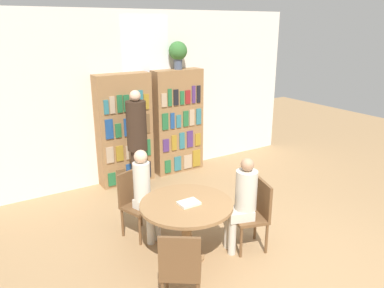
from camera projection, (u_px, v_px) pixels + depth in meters
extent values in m
plane|color=#9E7A51|center=(294.00, 275.00, 4.29)|extent=(16.00, 16.00, 0.00)
cube|color=silver|center=(147.00, 96.00, 6.84)|extent=(6.40, 0.06, 3.00)
cube|color=white|center=(146.00, 48.00, 6.55)|extent=(0.90, 0.01, 1.10)
cube|color=olive|center=(124.00, 130.00, 6.57)|extent=(0.96, 0.32, 1.96)
cube|color=#236638|center=(112.00, 179.00, 6.50)|extent=(0.13, 0.02, 0.23)
cube|color=brown|center=(121.00, 177.00, 6.58)|extent=(0.15, 0.02, 0.27)
cube|color=navy|center=(130.00, 173.00, 6.66)|extent=(0.14, 0.02, 0.33)
cube|color=#2D707A|center=(140.00, 171.00, 6.76)|extent=(0.15, 0.02, 0.30)
cube|color=black|center=(148.00, 169.00, 6.85)|extent=(0.11, 0.02, 0.31)
cube|color=tan|center=(110.00, 155.00, 6.36)|extent=(0.13, 0.02, 0.28)
cube|color=olive|center=(120.00, 153.00, 6.45)|extent=(0.13, 0.02, 0.27)
cube|color=tan|center=(129.00, 152.00, 6.54)|extent=(0.11, 0.02, 0.25)
cube|color=navy|center=(138.00, 151.00, 6.63)|extent=(0.11, 0.02, 0.25)
cube|color=#236638|center=(147.00, 148.00, 6.71)|extent=(0.14, 0.02, 0.30)
cube|color=navy|center=(109.00, 129.00, 6.23)|extent=(0.13, 0.02, 0.33)
cube|color=#236638|center=(118.00, 131.00, 6.33)|extent=(0.10, 0.02, 0.24)
cube|color=navy|center=(128.00, 127.00, 6.41)|extent=(0.15, 0.02, 0.31)
cube|color=black|center=(137.00, 127.00, 6.50)|extent=(0.13, 0.02, 0.26)
cube|color=brown|center=(146.00, 124.00, 6.58)|extent=(0.14, 0.02, 0.34)
cube|color=#2D707A|center=(106.00, 107.00, 6.10)|extent=(0.08, 0.02, 0.24)
cube|color=tan|center=(112.00, 105.00, 6.15)|extent=(0.09, 0.02, 0.28)
cube|color=#236638|center=(120.00, 104.00, 6.22)|extent=(0.09, 0.02, 0.29)
cube|color=#236638|center=(126.00, 103.00, 6.28)|extent=(0.10, 0.02, 0.29)
cube|color=tan|center=(133.00, 102.00, 6.34)|extent=(0.09, 0.02, 0.29)
cube|color=#2D707A|center=(140.00, 100.00, 6.40)|extent=(0.10, 0.02, 0.34)
cube|color=olive|center=(146.00, 102.00, 6.47)|extent=(0.09, 0.02, 0.26)
cube|color=olive|center=(178.00, 122.00, 7.12)|extent=(0.96, 0.32, 1.96)
cube|color=#236638|center=(168.00, 167.00, 7.07)|extent=(0.12, 0.02, 0.25)
cube|color=#2D707A|center=(178.00, 164.00, 7.17)|extent=(0.14, 0.02, 0.28)
cube|color=tan|center=(188.00, 162.00, 7.29)|extent=(0.17, 0.02, 0.27)
cube|color=olive|center=(197.00, 158.00, 7.38)|extent=(0.17, 0.02, 0.34)
cube|color=#4C2D6B|center=(166.00, 146.00, 6.92)|extent=(0.12, 0.02, 0.24)
cube|color=olive|center=(174.00, 143.00, 7.00)|extent=(0.10, 0.02, 0.29)
cube|color=#2D707A|center=(182.00, 141.00, 7.09)|extent=(0.11, 0.02, 0.31)
cube|color=#4C2D6B|center=(190.00, 139.00, 7.18)|extent=(0.13, 0.02, 0.32)
cube|color=olive|center=(198.00, 139.00, 7.28)|extent=(0.11, 0.02, 0.24)
cube|color=#236638|center=(165.00, 122.00, 6.78)|extent=(0.12, 0.02, 0.30)
cube|color=navy|center=(172.00, 121.00, 6.86)|extent=(0.08, 0.02, 0.29)
cube|color=#2D707A|center=(179.00, 121.00, 6.93)|extent=(0.09, 0.02, 0.24)
cube|color=#236638|center=(186.00, 119.00, 7.00)|extent=(0.11, 0.02, 0.29)
cube|color=tan|center=(192.00, 118.00, 7.07)|extent=(0.11, 0.02, 0.31)
cube|color=#2D707A|center=(199.00, 117.00, 7.15)|extent=(0.10, 0.02, 0.31)
cube|color=tan|center=(164.00, 100.00, 6.65)|extent=(0.11, 0.02, 0.24)
cube|color=#236638|center=(170.00, 98.00, 6.70)|extent=(0.07, 0.02, 0.31)
cube|color=black|center=(176.00, 97.00, 6.77)|extent=(0.10, 0.02, 0.29)
cube|color=#236638|center=(182.00, 98.00, 6.84)|extent=(0.08, 0.02, 0.25)
cube|color=maroon|center=(188.00, 97.00, 6.90)|extent=(0.10, 0.02, 0.25)
cube|color=#4C2D6B|center=(194.00, 94.00, 6.96)|extent=(0.07, 0.02, 0.32)
cube|color=black|center=(199.00, 94.00, 7.01)|extent=(0.08, 0.02, 0.32)
cylinder|color=#475166|center=(178.00, 64.00, 6.81)|extent=(0.15, 0.15, 0.20)
sphere|color=#387033|center=(178.00, 51.00, 6.73)|extent=(0.34, 0.34, 0.34)
cylinder|color=olive|center=(187.00, 256.00, 4.63)|extent=(0.44, 0.44, 0.03)
cylinder|color=olive|center=(187.00, 231.00, 4.52)|extent=(0.12, 0.12, 0.67)
cylinder|color=olive|center=(186.00, 205.00, 4.42)|extent=(1.11, 1.11, 0.04)
cube|color=brown|center=(181.00, 269.00, 3.73)|extent=(0.56, 0.56, 0.04)
cube|color=brown|center=(179.00, 258.00, 3.48)|extent=(0.35, 0.26, 0.45)
cylinder|color=brown|center=(167.00, 276.00, 3.97)|extent=(0.04, 0.04, 0.41)
cylinder|color=brown|center=(199.00, 277.00, 3.95)|extent=(0.04, 0.04, 0.41)
cube|color=brown|center=(140.00, 207.00, 4.99)|extent=(0.51, 0.51, 0.04)
cube|color=brown|center=(130.00, 186.00, 5.03)|extent=(0.39, 0.16, 0.45)
cylinder|color=brown|center=(158.00, 221.00, 5.09)|extent=(0.04, 0.04, 0.41)
cylinder|color=brown|center=(140.00, 231.00, 4.83)|extent=(0.04, 0.04, 0.41)
cylinder|color=brown|center=(141.00, 213.00, 5.29)|extent=(0.04, 0.04, 0.41)
cylinder|color=brown|center=(122.00, 222.00, 5.04)|extent=(0.04, 0.04, 0.41)
cube|color=brown|center=(249.00, 218.00, 4.71)|extent=(0.50, 0.50, 0.04)
cube|color=brown|center=(264.00, 199.00, 4.68)|extent=(0.15, 0.39, 0.45)
cylinder|color=brown|center=(241.00, 242.00, 4.58)|extent=(0.04, 0.04, 0.41)
cylinder|color=brown|center=(231.00, 229.00, 4.89)|extent=(0.04, 0.04, 0.41)
cylinder|color=brown|center=(267.00, 239.00, 4.66)|extent=(0.04, 0.04, 0.41)
cylinder|color=brown|center=(255.00, 225.00, 4.97)|extent=(0.04, 0.04, 0.41)
cube|color=beige|center=(147.00, 204.00, 4.89)|extent=(0.31, 0.37, 0.12)
cylinder|color=beige|center=(142.00, 181.00, 4.84)|extent=(0.22, 0.22, 0.50)
sphere|color=#DBB293|center=(141.00, 157.00, 4.74)|extent=(0.17, 0.17, 0.17)
cylinder|color=beige|center=(157.00, 224.00, 4.95)|extent=(0.10, 0.10, 0.45)
cylinder|color=beige|center=(150.00, 228.00, 4.86)|extent=(0.10, 0.10, 0.45)
cube|color=beige|center=(239.00, 214.00, 4.65)|extent=(0.39, 0.35, 0.12)
cylinder|color=beige|center=(246.00, 190.00, 4.57)|extent=(0.27, 0.27, 0.50)
sphere|color=#A37A5B|center=(247.00, 165.00, 4.47)|extent=(0.16, 0.16, 0.16)
cylinder|color=beige|center=(232.00, 238.00, 4.64)|extent=(0.10, 0.10, 0.45)
cylinder|color=beige|center=(228.00, 232.00, 4.77)|extent=(0.10, 0.10, 0.45)
cylinder|color=#332319|center=(135.00, 172.00, 6.31)|extent=(0.10, 0.10, 0.76)
cylinder|color=#332319|center=(143.00, 170.00, 6.39)|extent=(0.10, 0.10, 0.76)
cylinder|color=#332319|center=(137.00, 126.00, 6.11)|extent=(0.33, 0.33, 0.82)
sphere|color=#DBB293|center=(135.00, 96.00, 5.96)|extent=(0.18, 0.18, 0.18)
cylinder|color=#332319|center=(134.00, 110.00, 6.33)|extent=(0.07, 0.30, 0.07)
cube|color=silver|center=(189.00, 203.00, 4.38)|extent=(0.24, 0.18, 0.03)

